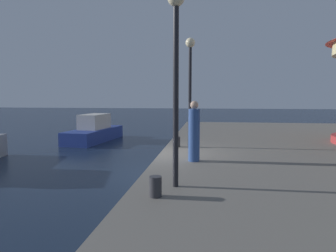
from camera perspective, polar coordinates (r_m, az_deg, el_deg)
ground_plane at (r=10.50m, az=-1.43°, el=-9.39°), size 120.00×120.00×0.00m
motorboat_blue at (r=18.85m, az=-13.99°, el=-0.98°), size 2.21×5.11×1.66m
lamp_post_near_edge at (r=6.28m, az=1.53°, el=13.90°), size 0.36×0.36×4.10m
lamp_post_mid_promenade at (r=11.35m, az=4.27°, el=10.21°), size 0.36×0.36×4.11m
bollard_north at (r=11.40m, az=1.76°, el=-3.05°), size 0.24×0.24×0.40m
bollard_south at (r=5.82m, az=-2.42°, el=-11.57°), size 0.24×0.24×0.40m
person_by_the_water at (r=8.85m, az=5.04°, el=-1.37°), size 0.34×0.34×1.80m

